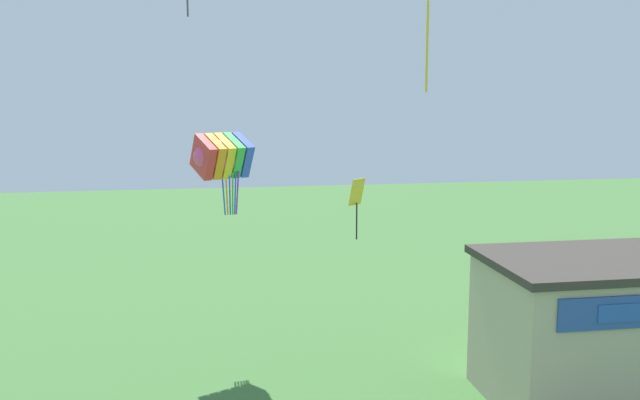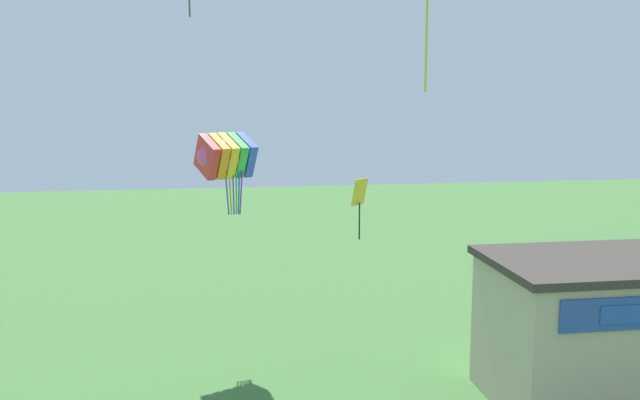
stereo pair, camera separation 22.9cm
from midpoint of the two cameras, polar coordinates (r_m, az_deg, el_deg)
seaside_building at (r=23.86m, az=24.40°, el=-9.33°), size 9.18×4.71×4.46m
kite_rainbow_parafoil at (r=25.90m, az=-7.29°, el=3.53°), size 2.69×2.41×2.96m
kite_yellow_diamond at (r=23.01m, az=3.47°, el=0.15°), size 0.63×0.57×2.00m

